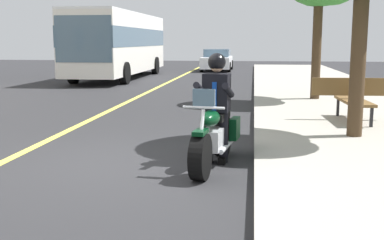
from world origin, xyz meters
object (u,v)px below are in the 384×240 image
at_px(bus_near, 120,42).
at_px(bench_sidewalk, 353,96).
at_px(motorcycle_main, 214,137).
at_px(car_silver, 217,60).
at_px(rider_main, 216,98).

xyz_separation_m(bus_near, bench_sidewalk, (13.56, 9.15, -1.16)).
distance_m(motorcycle_main, car_silver, 24.41).
height_order(motorcycle_main, rider_main, rider_main).
relative_size(rider_main, bench_sidewalk, 0.95).
distance_m(bus_near, bench_sidewalk, 16.40).
bearing_deg(car_silver, motorcycle_main, 4.18).
bearing_deg(motorcycle_main, bench_sidewalk, 143.31).
relative_size(motorcycle_main, car_silver, 0.48).
distance_m(rider_main, bench_sidewalk, 4.58).
height_order(motorcycle_main, bus_near, bus_near).
relative_size(motorcycle_main, bench_sidewalk, 1.22).
distance_m(rider_main, car_silver, 24.23).
relative_size(bus_near, car_silver, 2.40).
xyz_separation_m(car_silver, bench_sidewalk, (20.55, 4.61, 0.02)).
height_order(bus_near, car_silver, bus_near).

